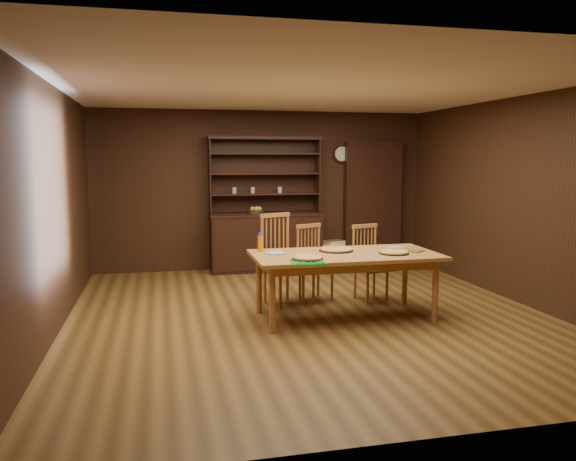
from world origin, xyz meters
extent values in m
plane|color=brown|center=(0.00, 0.00, 0.00)|extent=(6.00, 6.00, 0.00)
plane|color=white|center=(0.00, 0.00, 2.60)|extent=(6.00, 6.00, 0.00)
plane|color=#381D12|center=(0.00, 3.00, 1.30)|extent=(5.50, 0.00, 5.50)
plane|color=#381D12|center=(0.00, -3.00, 1.30)|extent=(5.50, 0.00, 5.50)
plane|color=#381D12|center=(-2.75, 0.00, 1.30)|extent=(0.00, 6.00, 6.00)
plane|color=#381D12|center=(2.75, 0.00, 1.30)|extent=(0.00, 6.00, 6.00)
cube|color=black|center=(0.00, 2.74, 0.45)|extent=(1.80, 0.50, 0.90)
cube|color=black|center=(0.00, 2.74, 0.92)|extent=(1.84, 0.52, 0.04)
cube|color=black|center=(0.00, 2.97, 1.55)|extent=(1.80, 0.02, 1.20)
cube|color=black|center=(-0.89, 2.82, 1.55)|extent=(0.02, 0.32, 1.20)
cube|color=black|center=(0.89, 2.82, 1.55)|extent=(0.02, 0.32, 1.20)
cube|color=black|center=(0.00, 2.82, 2.15)|extent=(1.84, 0.34, 0.05)
cylinder|color=#AEA693|center=(-0.50, 2.82, 1.31)|extent=(0.07, 0.07, 0.10)
cylinder|color=#AEA693|center=(-0.20, 2.82, 1.31)|extent=(0.07, 0.07, 0.10)
cube|color=black|center=(1.90, 2.90, 1.05)|extent=(1.00, 0.18, 2.10)
cylinder|color=black|center=(1.35, 2.96, 1.90)|extent=(0.30, 0.04, 0.30)
cylinder|color=silver|center=(1.35, 2.94, 1.90)|extent=(0.24, 0.01, 0.24)
cube|color=#B17F3D|center=(0.37, -0.18, 0.73)|extent=(2.11, 1.05, 0.04)
cylinder|color=#B17F3D|center=(-0.56, -0.58, 0.35)|extent=(0.07, 0.07, 0.71)
cylinder|color=#B17F3D|center=(-0.56, 0.22, 0.35)|extent=(0.07, 0.07, 0.71)
cylinder|color=#B17F3D|center=(1.30, -0.58, 0.35)|extent=(0.07, 0.07, 0.71)
cylinder|color=#B17F3D|center=(1.30, 0.22, 0.35)|extent=(0.07, 0.07, 0.71)
cube|color=#AC6E3B|center=(-0.18, 0.58, 0.48)|extent=(0.61, 0.59, 0.04)
cylinder|color=#AC6E3B|center=(-0.27, 0.35, 0.23)|extent=(0.04, 0.04, 0.46)
cylinder|color=#AC6E3B|center=(-0.41, 0.66, 0.23)|extent=(0.04, 0.04, 0.46)
cylinder|color=#AC6E3B|center=(0.05, 0.50, 0.23)|extent=(0.04, 0.04, 0.46)
cylinder|color=#AC6E3B|center=(-0.08, 0.80, 0.23)|extent=(0.04, 0.04, 0.46)
cube|color=#AC6E3B|center=(-0.25, 0.75, 1.11)|extent=(0.42, 0.21, 0.05)
cube|color=#AC6E3B|center=(0.27, 0.67, 0.41)|extent=(0.52, 0.51, 0.04)
cylinder|color=#AC6E3B|center=(0.18, 0.48, 0.19)|extent=(0.03, 0.03, 0.39)
cylinder|color=#AC6E3B|center=(0.07, 0.74, 0.19)|extent=(0.03, 0.03, 0.39)
cylinder|color=#AC6E3B|center=(0.46, 0.59, 0.19)|extent=(0.03, 0.03, 0.39)
cylinder|color=#AC6E3B|center=(0.35, 0.86, 0.19)|extent=(0.03, 0.03, 0.39)
cube|color=#AC6E3B|center=(0.20, 0.82, 0.95)|extent=(0.37, 0.18, 0.05)
cube|color=#AC6E3B|center=(0.97, 0.53, 0.41)|extent=(0.48, 0.46, 0.04)
cylinder|color=#AC6E3B|center=(0.86, 0.36, 0.19)|extent=(0.03, 0.03, 0.39)
cylinder|color=#AC6E3B|center=(0.79, 0.63, 0.19)|extent=(0.03, 0.03, 0.39)
cylinder|color=#AC6E3B|center=(1.15, 0.43, 0.19)|extent=(0.03, 0.03, 0.39)
cylinder|color=#AC6E3B|center=(1.08, 0.71, 0.19)|extent=(0.03, 0.03, 0.39)
cube|color=#AC6E3B|center=(0.93, 0.69, 0.95)|extent=(0.38, 0.13, 0.05)
cylinder|color=black|center=(-0.15, -0.46, 0.76)|extent=(0.34, 0.34, 0.01)
cylinder|color=#E4A261|center=(-0.15, -0.46, 0.77)|extent=(0.31, 0.31, 0.02)
torus|color=#DE9E4F|center=(-0.15, -0.46, 0.77)|extent=(0.32, 0.32, 0.03)
cylinder|color=black|center=(0.90, -0.33, 0.76)|extent=(0.34, 0.34, 0.01)
cylinder|color=#E4A261|center=(0.90, -0.33, 0.77)|extent=(0.31, 0.31, 0.02)
torus|color=#DE9E4F|center=(0.90, -0.33, 0.77)|extent=(0.32, 0.32, 0.03)
cylinder|color=black|center=(0.32, 0.00, 0.76)|extent=(0.41, 0.41, 0.01)
cylinder|color=#E4A261|center=(0.32, 0.00, 0.77)|extent=(0.36, 0.36, 0.02)
torus|color=#DE9E4F|center=(0.32, 0.00, 0.77)|extent=(0.37, 0.37, 0.03)
cylinder|color=silver|center=(-0.41, -0.02, 0.76)|extent=(0.24, 0.24, 0.01)
torus|color=#2F3B8F|center=(-0.41, -0.02, 0.76)|extent=(0.24, 0.24, 0.01)
cylinder|color=silver|center=(1.10, 0.03, 0.76)|extent=(0.23, 0.23, 0.01)
torus|color=#2F3B8F|center=(1.10, 0.03, 0.76)|extent=(0.23, 0.23, 0.01)
cube|color=white|center=(0.37, 0.24, 0.79)|extent=(0.26, 0.23, 0.09)
cylinder|color=orange|center=(-0.55, 0.16, 0.84)|extent=(0.06, 0.06, 0.19)
cylinder|color=#1548AC|center=(-0.55, 0.16, 0.95)|extent=(0.04, 0.04, 0.03)
cube|color=#AB1F13|center=(1.20, -0.22, 0.76)|extent=(0.26, 0.26, 0.01)
cube|color=#AB1F13|center=(1.10, -0.11, 0.76)|extent=(0.21, 0.21, 0.02)
cylinder|color=black|center=(-0.18, 2.69, 0.97)|extent=(0.27, 0.27, 0.06)
sphere|color=#90BB32|center=(-0.23, 2.69, 1.02)|extent=(0.08, 0.08, 0.08)
sphere|color=#90BB32|center=(-0.15, 2.72, 1.02)|extent=(0.08, 0.08, 0.08)
sphere|color=#90BB32|center=(-0.18, 2.64, 1.02)|extent=(0.08, 0.08, 0.08)
sphere|color=#90BB32|center=(-0.12, 2.67, 1.02)|extent=(0.08, 0.08, 0.08)
camera|label=1|loc=(-1.67, -6.17, 1.82)|focal=35.00mm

